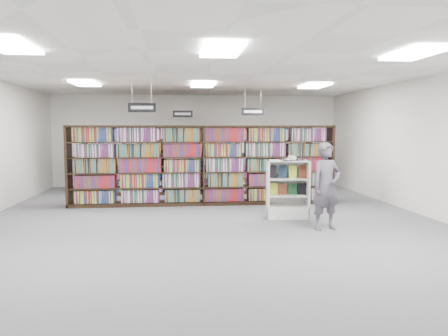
{
  "coord_description": "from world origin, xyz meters",
  "views": [
    {
      "loc": [
        -0.64,
        -9.54,
        1.98
      ],
      "look_at": [
        0.4,
        0.5,
        1.1
      ],
      "focal_mm": 35.0,
      "sensor_mm": 36.0,
      "label": 1
    }
  ],
  "objects": [
    {
      "name": "floor",
      "position": [
        0.0,
        0.0,
        0.0
      ],
      "size": [
        12.0,
        12.0,
        0.0
      ],
      "primitive_type": "plane",
      "color": "#56565B",
      "rests_on": "ground"
    },
    {
      "name": "aisle_sign_left",
      "position": [
        -1.5,
        1.0,
        2.53
      ],
      "size": [
        0.65,
        0.02,
        0.8
      ],
      "color": "#B2B2B7",
      "rests_on": "ceiling"
    },
    {
      "name": "troffer_front_left",
      "position": [
        -3.0,
        -3.0,
        3.16
      ],
      "size": [
        0.6,
        1.2,
        0.04
      ],
      "primitive_type": "cube",
      "color": "white",
      "rests_on": "ceiling"
    },
    {
      "name": "bookshelf_row_mid",
      "position": [
        0.0,
        4.0,
        1.05
      ],
      "size": [
        7.0,
        0.6,
        2.1
      ],
      "color": "black",
      "rests_on": "floor"
    },
    {
      "name": "troffer_front_center",
      "position": [
        0.0,
        -3.0,
        3.16
      ],
      "size": [
        0.6,
        1.2,
        0.04
      ],
      "primitive_type": "cube",
      "color": "white",
      "rests_on": "ceiling"
    },
    {
      "name": "open_book",
      "position": [
        1.87,
        -0.1,
        1.34
      ],
      "size": [
        0.57,
        0.36,
        0.12
      ],
      "rotation": [
        0.0,
        0.0,
        0.09
      ],
      "color": "black",
      "rests_on": "endcap_display"
    },
    {
      "name": "aisle_sign_center",
      "position": [
        -0.5,
        5.0,
        2.53
      ],
      "size": [
        0.65,
        0.02,
        0.8
      ],
      "color": "#B2B2B7",
      "rests_on": "ceiling"
    },
    {
      "name": "wall_front",
      "position": [
        0.0,
        -6.0,
        1.6
      ],
      "size": [
        10.0,
        0.1,
        3.2
      ],
      "primitive_type": "cube",
      "color": "silver",
      "rests_on": "ground"
    },
    {
      "name": "bookshelf_row_near",
      "position": [
        0.0,
        2.0,
        1.05
      ],
      "size": [
        7.0,
        0.6,
        2.1
      ],
      "color": "black",
      "rests_on": "floor"
    },
    {
      "name": "endcap_display",
      "position": [
        1.79,
        0.01,
        0.45
      ],
      "size": [
        0.98,
        0.56,
        1.31
      ],
      "rotation": [
        0.0,
        0.0,
        -0.1
      ],
      "color": "white",
      "rests_on": "floor"
    },
    {
      "name": "wall_right",
      "position": [
        5.0,
        0.0,
        1.6
      ],
      "size": [
        0.1,
        12.0,
        3.2
      ],
      "primitive_type": "cube",
      "color": "silver",
      "rests_on": "ground"
    },
    {
      "name": "aisle_sign_right",
      "position": [
        1.5,
        3.0,
        2.53
      ],
      "size": [
        0.65,
        0.02,
        0.8
      ],
      "color": "#B2B2B7",
      "rests_on": "ceiling"
    },
    {
      "name": "ceiling",
      "position": [
        0.0,
        0.0,
        3.2
      ],
      "size": [
        10.0,
        12.0,
        0.1
      ],
      "primitive_type": "cube",
      "color": "white",
      "rests_on": "wall_back"
    },
    {
      "name": "wall_back",
      "position": [
        0.0,
        6.0,
        1.6
      ],
      "size": [
        10.0,
        0.1,
        3.2
      ],
      "primitive_type": "cube",
      "color": "silver",
      "rests_on": "ground"
    },
    {
      "name": "bookshelf_row_far",
      "position": [
        0.0,
        5.7,
        1.05
      ],
      "size": [
        7.0,
        0.6,
        2.1
      ],
      "color": "black",
      "rests_on": "floor"
    },
    {
      "name": "troffer_back_right",
      "position": [
        3.0,
        2.0,
        3.16
      ],
      "size": [
        0.6,
        1.2,
        0.04
      ],
      "primitive_type": "cube",
      "color": "white",
      "rests_on": "ceiling"
    },
    {
      "name": "troffer_front_right",
      "position": [
        3.0,
        -3.0,
        3.16
      ],
      "size": [
        0.6,
        1.2,
        0.04
      ],
      "primitive_type": "cube",
      "color": "white",
      "rests_on": "ceiling"
    },
    {
      "name": "shopper",
      "position": [
        2.26,
        -1.22,
        0.87
      ],
      "size": [
        0.72,
        0.58,
        1.74
      ],
      "primitive_type": "imported",
      "rotation": [
        0.0,
        0.0,
        0.28
      ],
      "color": "#504B56",
      "rests_on": "floor"
    },
    {
      "name": "troffer_back_center",
      "position": [
        0.0,
        2.0,
        3.16
      ],
      "size": [
        0.6,
        1.2,
        0.04
      ],
      "primitive_type": "cube",
      "color": "white",
      "rests_on": "ceiling"
    },
    {
      "name": "troffer_back_left",
      "position": [
        -3.0,
        2.0,
        3.16
      ],
      "size": [
        0.6,
        1.2,
        0.04
      ],
      "primitive_type": "cube",
      "color": "white",
      "rests_on": "ceiling"
    }
  ]
}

